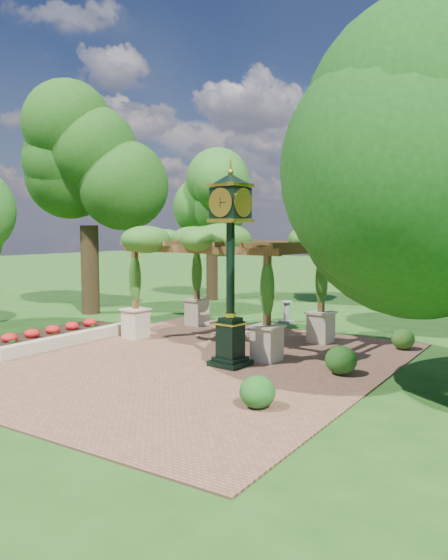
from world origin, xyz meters
The scene contains 13 objects.
ground centered at (0.00, 0.00, 0.00)m, with size 120.00×120.00×0.00m, color #1E4714.
brick_plaza centered at (0.00, 1.00, 0.02)m, with size 10.00×12.00×0.04m, color brown.
border_wall centered at (-4.60, 0.50, 0.20)m, with size 0.35×5.00×0.40m, color #C6B793.
flower_bed centered at (-5.50, 0.50, 0.18)m, with size 1.50×5.00×0.36m, color red.
pedestal_clock centered at (1.07, 1.16, 3.12)m, with size 1.13×1.13×5.23m.
pergola centered at (-0.86, 3.97, 3.17)m, with size 6.44×4.36×3.87m.
sundial centered at (-0.82, 8.35, 0.38)m, with size 0.52×0.52×0.86m.
shrub_front centered at (3.43, -1.51, 0.38)m, with size 0.75×0.75×0.67m, color #194F16.
shrub_mid centered at (3.91, 1.92, 0.40)m, with size 0.81×0.81×0.73m, color #1F4C15.
shrub_back centered at (4.44, 5.74, 0.36)m, with size 0.70×0.70×0.63m, color #2A5719.
tree_west_near centered at (-9.17, 5.79, 6.86)m, with size 4.74×4.74×10.02m.
tree_west_far centered at (-7.30, 12.58, 5.05)m, with size 3.24×3.24×7.39m.
tree_north centered at (1.41, 14.33, 4.88)m, with size 3.48×3.48×7.14m.
Camera 1 is at (8.81, -11.04, 3.69)m, focal length 35.00 mm.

